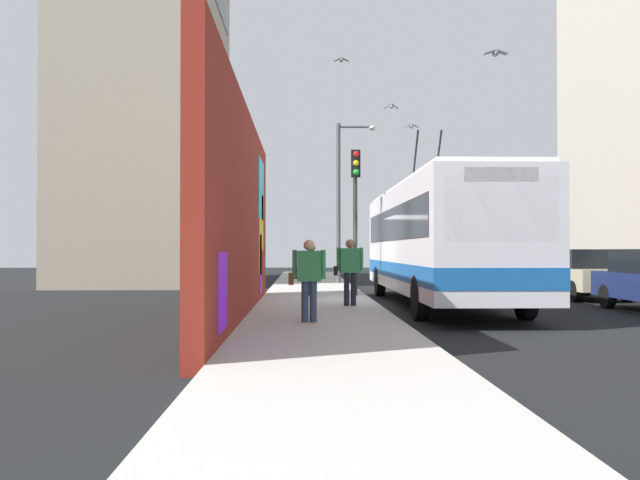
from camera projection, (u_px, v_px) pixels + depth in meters
ground_plane at (372, 304)px, 19.27m from camera, size 80.00×80.00×0.00m
sidewalk_slab at (316, 302)px, 19.23m from camera, size 48.00×3.20×0.15m
graffiti_wall at (242, 215)px, 15.08m from camera, size 13.66×0.32×4.69m
building_far_left at (152, 70)px, 32.02m from camera, size 11.97×6.14×20.29m
city_bus at (438, 239)px, 18.79m from camera, size 12.10×2.65×5.15m
parked_car_champagne at (581, 272)px, 21.66m from camera, size 4.46×1.79×1.58m
parked_car_red at (518, 267)px, 27.94m from camera, size 4.20×1.74×1.58m
pedestrian_midblock at (312, 265)px, 20.89m from camera, size 0.22×0.65×1.59m
pedestrian_at_curb at (350, 267)px, 16.97m from camera, size 0.23×0.75×1.68m
pedestrian_near_wall at (309, 274)px, 13.11m from camera, size 0.22×0.73×1.61m
traffic_light at (355, 198)px, 20.82m from camera, size 0.49×0.28×4.53m
street_lamp at (343, 192)px, 28.76m from camera, size 0.44×1.69×6.86m
flying_pigeons at (387, 72)px, 21.97m from camera, size 8.83×4.51×3.59m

